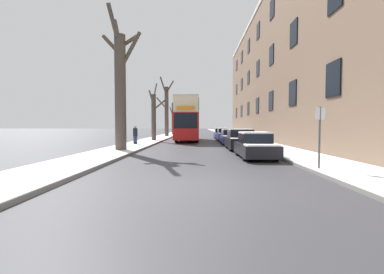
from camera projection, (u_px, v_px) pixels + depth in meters
name	position (u px, v px, depth m)	size (l,w,h in m)	color
ground_plane	(201.00, 185.00, 7.32)	(320.00, 320.00, 0.00)	#38383D
sidewalk_left	(176.00, 133.00, 60.39)	(2.79, 130.00, 0.16)	slate
sidewalk_right	(222.00, 133.00, 60.09)	(2.79, 130.00, 0.16)	slate
terrace_facade_right	(297.00, 71.00, 29.67)	(9.10, 44.99, 16.09)	#7A604C
bare_tree_left_0	(120.00, 85.00, 16.49)	(2.75, 2.91, 9.11)	#4C4238
bare_tree_left_1	(154.00, 115.00, 27.85)	(2.35, 3.26, 6.69)	#4C4238
bare_tree_left_2	(166.00, 110.00, 39.04)	(3.25, 3.90, 8.84)	#4C4238
bare_tree_left_3	(173.00, 116.00, 49.84)	(2.76, 2.54, 7.71)	#4C4238
double_decker_bus	(188.00, 118.00, 28.90)	(2.48, 10.15, 4.65)	red
parked_car_0	(255.00, 146.00, 13.56)	(1.71, 3.93, 1.38)	black
parked_car_1	(240.00, 140.00, 18.39)	(1.89, 4.02, 1.48)	black
parked_car_2	(231.00, 137.00, 23.78)	(1.83, 4.37, 1.41)	navy
parked_car_3	(225.00, 135.00, 29.29)	(1.82, 4.42, 1.44)	navy
parked_car_4	(221.00, 134.00, 34.78)	(1.80, 4.51, 1.42)	navy
pedestrian_left_sidewalk	(135.00, 135.00, 21.97)	(0.38, 0.38, 1.73)	navy
street_sign_post	(320.00, 135.00, 9.24)	(0.32, 0.07, 2.39)	#4C4F54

